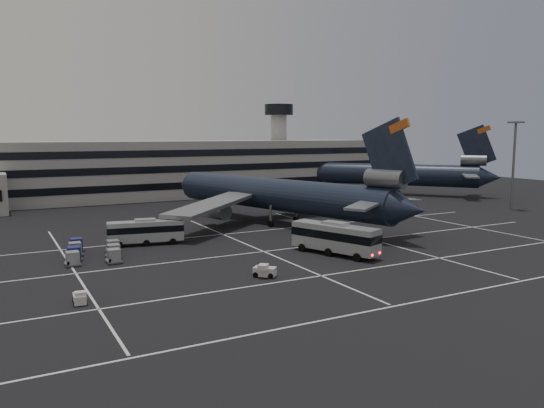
{
  "coord_description": "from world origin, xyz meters",
  "views": [
    {
      "loc": [
        -38.03,
        -58.07,
        15.68
      ],
      "look_at": [
        0.25,
        13.27,
        5.0
      ],
      "focal_mm": 35.0,
      "sensor_mm": 36.0,
      "label": 1
    }
  ],
  "objects": [
    {
      "name": "terminal",
      "position": [
        -2.95,
        71.14,
        6.93
      ],
      "size": [
        125.0,
        26.0,
        24.0
      ],
      "color": "gray",
      "rests_on": "ground"
    },
    {
      "name": "trijet_far",
      "position": [
        54.35,
        50.63,
        5.43
      ],
      "size": [
        41.29,
        47.97,
        18.08
      ],
      "rotation": [
        0.0,
        0.0,
        0.68
      ],
      "color": "black",
      "rests_on": "ground"
    },
    {
      "name": "lane_markings",
      "position": [
        0.95,
        0.72,
        0.01
      ],
      "size": [
        90.0,
        55.62,
        0.01
      ],
      "color": "silver",
      "rests_on": "ground"
    },
    {
      "name": "tug_b",
      "position": [
        -11.67,
        -7.42,
        0.68
      ],
      "size": [
        2.7,
        2.69,
        1.53
      ],
      "rotation": [
        0.0,
        0.0,
        0.8
      ],
      "color": "beige",
      "rests_on": "ground"
    },
    {
      "name": "lightpole_right",
      "position": [
        58.0,
        15.0,
        11.82
      ],
      "size": [
        2.4,
        2.4,
        18.28
      ],
      "color": "slate",
      "rests_on": "ground"
    },
    {
      "name": "ground",
      "position": [
        0.0,
        0.0,
        0.0
      ],
      "size": [
        260.0,
        260.0,
        0.0
      ],
      "primitive_type": "plane",
      "color": "black",
      "rests_on": "ground"
    },
    {
      "name": "hills",
      "position": [
        17.99,
        170.0,
        -12.07
      ],
      "size": [
        352.0,
        180.0,
        44.0
      ],
      "color": "#38332B",
      "rests_on": "ground"
    },
    {
      "name": "uld_cluster",
      "position": [
        -27.09,
        11.12,
        0.86
      ],
      "size": [
        7.9,
        11.67,
        1.75
      ],
      "rotation": [
        0.0,
        0.0,
        -0.19
      ],
      "color": "#2D2D30",
      "rests_on": "ground"
    },
    {
      "name": "trijet_main",
      "position": [
        6.4,
        22.65,
        5.25
      ],
      "size": [
        45.48,
        56.57,
        18.08
      ],
      "rotation": [
        0.0,
        0.0,
        0.29
      ],
      "color": "black",
      "rests_on": "ground"
    },
    {
      "name": "tug_a",
      "position": [
        -31.27,
        -7.59,
        0.56
      ],
      "size": [
        1.34,
        2.08,
        1.27
      ],
      "rotation": [
        0.0,
        0.0,
        -0.07
      ],
      "color": "beige",
      "rests_on": "ground"
    },
    {
      "name": "bus_near",
      "position": [
        1.4,
        -2.0,
        2.39
      ],
      "size": [
        7.01,
        12.57,
        4.36
      ],
      "rotation": [
        0.0,
        0.0,
        0.36
      ],
      "color": "#9EA1A6",
      "rests_on": "ground"
    },
    {
      "name": "bus_far",
      "position": [
        -18.78,
        15.98,
        2.05
      ],
      "size": [
        10.88,
        4.33,
        3.74
      ],
      "rotation": [
        0.0,
        0.0,
        1.39
      ],
      "color": "#9EA1A6",
      "rests_on": "ground"
    }
  ]
}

